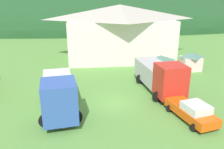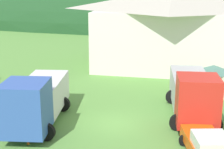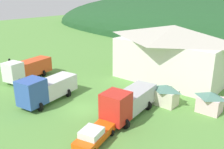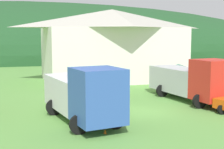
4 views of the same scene
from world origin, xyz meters
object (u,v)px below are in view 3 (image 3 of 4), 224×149
Objects in this scene: heavy_rig_white at (27,69)px; box_truck_blue at (46,88)px; play_shed_pink at (210,102)px; service_pickup_orange at (94,135)px; traffic_light_west at (10,67)px; crane_truck_red at (128,101)px; play_shed_cream at (165,95)px; traffic_cone_near_pickup at (31,111)px; depot_building at (172,52)px.

box_truck_blue reaches higher than heavy_rig_white.
play_shed_pink reaches higher than service_pickup_orange.
traffic_light_west is at bearing -113.07° from service_pickup_orange.
traffic_light_west is at bearing -89.28° from crane_truck_red.
play_shed_cream is 22.11m from heavy_rig_white.
play_shed_cream is at bearing -162.16° from play_shed_pink.
traffic_light_west reaches higher than service_pickup_orange.
traffic_light_west is (-1.36, -1.99, 0.43)m from heavy_rig_white.
play_shed_pink is 5.12× the size of traffic_cone_near_pickup.
play_shed_pink is 9.61m from crane_truck_red.
box_truck_blue is (-7.89, -18.09, -2.57)m from depot_building.
box_truck_blue is 10.90m from traffic_light_west.
depot_building is 25.28m from traffic_light_west.
heavy_rig_white reaches higher than play_shed_pink.
play_shed_cream is at bearing 119.00° from box_truck_blue.
service_pickup_orange is at bearing -9.92° from traffic_light_west.
heavy_rig_white reaches higher than play_shed_cream.
crane_truck_red is 6.33m from service_pickup_orange.
depot_building is 4.83× the size of traffic_light_west.
heavy_rig_white is at bearing 149.45° from traffic_cone_near_pickup.
play_shed_pink is (4.87, 1.57, -0.06)m from play_shed_cream.
traffic_cone_near_pickup is at bearing 49.76° from heavy_rig_white.
heavy_rig_white is at bearing 55.71° from traffic_light_west.
depot_building reaches higher than box_truck_blue.
crane_truck_red is (2.20, -14.45, -2.61)m from depot_building.
play_shed_pink is at bearing 39.36° from traffic_cone_near_pickup.
crane_truck_red is at bearing -133.88° from play_shed_pink.
service_pickup_orange reaches higher than traffic_cone_near_pickup.
depot_building reaches higher than play_shed_pink.
depot_building reaches higher than service_pickup_orange.
crane_truck_red is at bearing 101.72° from box_truck_blue.
play_shed_cream is 5.66m from crane_truck_red.
play_shed_cream is (3.98, -9.10, -3.06)m from depot_building.
heavy_rig_white is (-26.21, -7.34, 0.51)m from play_shed_pink.
box_truck_blue is at bearing 61.50° from heavy_rig_white.
depot_building is 2.05× the size of box_truck_blue.
heavy_rig_white is (-17.36, -14.87, -2.62)m from depot_building.
traffic_cone_near_pickup is at bearing -62.15° from crane_truck_red.
play_shed_cream is 11.61m from service_pickup_orange.
heavy_rig_white is 15.41× the size of traffic_cone_near_pickup.
traffic_cone_near_pickup is at bearing -19.06° from traffic_light_west.
heavy_rig_white reaches higher than traffic_cone_near_pickup.
depot_building is 14.84m from crane_truck_red.
traffic_light_west is (-27.57, -9.33, 0.93)m from play_shed_pink.
box_truck_blue is at bearing 101.96° from traffic_cone_near_pickup.
traffic_light_west is (-20.92, -2.41, 0.42)m from crane_truck_red.
heavy_rig_white is at bearing -164.87° from play_shed_cream.
heavy_rig_white is 11.80m from traffic_cone_near_pickup.
traffic_light_west is (-10.83, 1.24, 0.38)m from box_truck_blue.
heavy_rig_white is at bearing -139.43° from depot_building.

